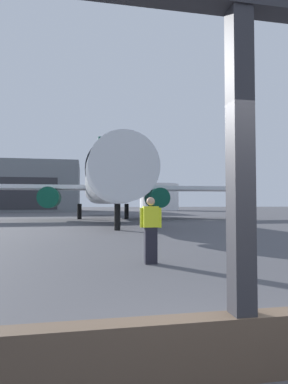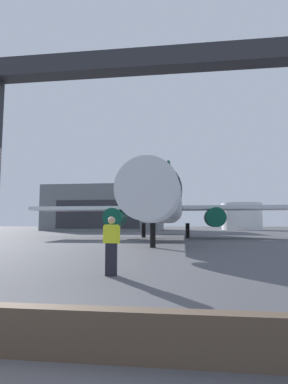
# 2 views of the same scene
# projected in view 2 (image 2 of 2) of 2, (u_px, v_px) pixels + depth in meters

# --- Properties ---
(ground_plane) EXTENTS (220.00, 220.00, 0.00)m
(ground_plane) POSITION_uv_depth(u_px,v_px,m) (166.00, 234.00, 43.12)
(ground_plane) COLOR #4C4C51
(airplane) EXTENTS (28.55, 30.54, 10.29)m
(airplane) POSITION_uv_depth(u_px,v_px,m) (164.00, 205.00, 31.19)
(airplane) COLOR silver
(airplane) RESTS_ON ground
(ground_crew_worker) EXTENTS (0.55, 0.22, 1.74)m
(ground_crew_worker) POSITION_uv_depth(u_px,v_px,m) (111.00, 245.00, 9.11)
(ground_crew_worker) COLOR black
(ground_crew_worker) RESTS_ON ground
(distant_hangar) EXTENTS (25.21, 17.58, 9.81)m
(distant_hangar) POSITION_uv_depth(u_px,v_px,m) (107.00, 209.00, 71.73)
(distant_hangar) COLOR slate
(distant_hangar) RESTS_ON ground
(fuel_storage_tank) EXTENTS (9.23, 9.23, 6.28)m
(fuel_storage_tank) POSITION_uv_depth(u_px,v_px,m) (242.00, 217.00, 72.21)
(fuel_storage_tank) COLOR white
(fuel_storage_tank) RESTS_ON ground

